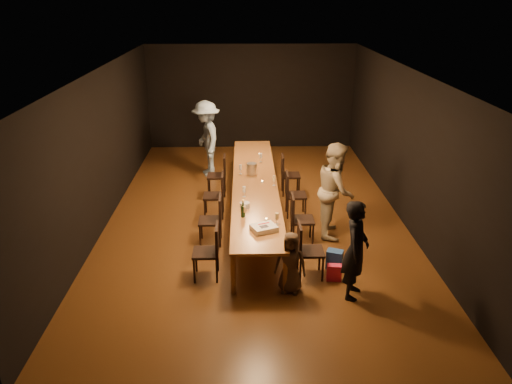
{
  "coord_description": "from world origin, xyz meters",
  "views": [
    {
      "loc": [
        -0.22,
        -9.51,
        4.37
      ],
      "look_at": [
        -0.01,
        -1.17,
        1.0
      ],
      "focal_mm": 35.0,
      "sensor_mm": 36.0,
      "label": 1
    }
  ],
  "objects_px": {
    "chair_left_2": "(214,195)",
    "birthday_cake": "(264,228)",
    "chair_right_1": "(302,219)",
    "chair_right_3": "(291,175)",
    "chair_right_2": "(296,195)",
    "chair_left_3": "(216,175)",
    "chair_right_0": "(311,251)",
    "woman_birthday": "(356,250)",
    "man_blue": "(207,139)",
    "plate_stack": "(245,205)",
    "chair_left_1": "(210,220)",
    "ice_bucket": "(252,169)",
    "woman_tan": "(336,190)",
    "champagne_bottle": "(243,208)",
    "child": "(290,263)",
    "table": "(255,184)",
    "chair_left_0": "(206,252)"
  },
  "relations": [
    {
      "from": "table",
      "to": "woman_birthday",
      "type": "distance_m",
      "value": 3.3
    },
    {
      "from": "chair_left_3",
      "to": "plate_stack",
      "type": "height_order",
      "value": "chair_left_3"
    },
    {
      "from": "child",
      "to": "man_blue",
      "type": "bearing_deg",
      "value": 118.66
    },
    {
      "from": "chair_right_3",
      "to": "champagne_bottle",
      "type": "relative_size",
      "value": 2.94
    },
    {
      "from": "chair_right_0",
      "to": "champagne_bottle",
      "type": "relative_size",
      "value": 2.94
    },
    {
      "from": "chair_left_2",
      "to": "ice_bucket",
      "type": "xyz_separation_m",
      "value": [
        0.79,
        0.49,
        0.4
      ]
    },
    {
      "from": "chair_right_3",
      "to": "chair_left_3",
      "type": "distance_m",
      "value": 1.7
    },
    {
      "from": "chair_right_2",
      "to": "woman_tan",
      "type": "xyz_separation_m",
      "value": [
        0.65,
        -0.85,
        0.44
      ]
    },
    {
      "from": "woman_tan",
      "to": "man_blue",
      "type": "relative_size",
      "value": 0.96
    },
    {
      "from": "chair_left_3",
      "to": "ice_bucket",
      "type": "distance_m",
      "value": 1.14
    },
    {
      "from": "chair_right_1",
      "to": "champagne_bottle",
      "type": "xyz_separation_m",
      "value": [
        -1.09,
        -0.49,
        0.44
      ]
    },
    {
      "from": "chair_right_2",
      "to": "chair_left_1",
      "type": "bearing_deg",
      "value": -54.78
    },
    {
      "from": "chair_left_0",
      "to": "chair_right_2",
      "type": "bearing_deg",
      "value": -35.31
    },
    {
      "from": "champagne_bottle",
      "to": "birthday_cake",
      "type": "bearing_deg",
      "value": -58.08
    },
    {
      "from": "man_blue",
      "to": "chair_left_0",
      "type": "bearing_deg",
      "value": -12.28
    },
    {
      "from": "chair_right_1",
      "to": "chair_left_2",
      "type": "relative_size",
      "value": 1.0
    },
    {
      "from": "man_blue",
      "to": "woman_tan",
      "type": "bearing_deg",
      "value": 21.97
    },
    {
      "from": "chair_left_3",
      "to": "child",
      "type": "relative_size",
      "value": 0.93
    },
    {
      "from": "chair_left_2",
      "to": "birthday_cake",
      "type": "distance_m",
      "value": 2.44
    },
    {
      "from": "chair_left_3",
      "to": "birthday_cake",
      "type": "relative_size",
      "value": 1.94
    },
    {
      "from": "man_blue",
      "to": "ice_bucket",
      "type": "relative_size",
      "value": 7.95
    },
    {
      "from": "man_blue",
      "to": "plate_stack",
      "type": "bearing_deg",
      "value": -2.13
    },
    {
      "from": "chair_left_2",
      "to": "plate_stack",
      "type": "relative_size",
      "value": 5.22
    },
    {
      "from": "chair_right_3",
      "to": "chair_left_1",
      "type": "distance_m",
      "value": 2.94
    },
    {
      "from": "child",
      "to": "ice_bucket",
      "type": "bearing_deg",
      "value": 111.05
    },
    {
      "from": "chair_left_3",
      "to": "chair_right_0",
      "type": "bearing_deg",
      "value": -154.72
    },
    {
      "from": "chair_right_2",
      "to": "ice_bucket",
      "type": "relative_size",
      "value": 3.91
    },
    {
      "from": "chair_right_0",
      "to": "plate_stack",
      "type": "bearing_deg",
      "value": -136.06
    },
    {
      "from": "chair_left_3",
      "to": "table",
      "type": "bearing_deg",
      "value": -144.69
    },
    {
      "from": "woman_birthday",
      "to": "champagne_bottle",
      "type": "height_order",
      "value": "woman_birthday"
    },
    {
      "from": "woman_birthday",
      "to": "man_blue",
      "type": "distance_m",
      "value": 6.12
    },
    {
      "from": "birthday_cake",
      "to": "ice_bucket",
      "type": "xyz_separation_m",
      "value": [
        -0.15,
        2.71,
        0.07
      ]
    },
    {
      "from": "table",
      "to": "chair_right_1",
      "type": "xyz_separation_m",
      "value": [
        0.85,
        -1.2,
        -0.24
      ]
    },
    {
      "from": "chair_right_3",
      "to": "woman_birthday",
      "type": "relative_size",
      "value": 0.59
    },
    {
      "from": "chair_left_1",
      "to": "plate_stack",
      "type": "distance_m",
      "value": 0.73
    },
    {
      "from": "chair_right_1",
      "to": "child",
      "type": "height_order",
      "value": "child"
    },
    {
      "from": "chair_right_1",
      "to": "chair_right_3",
      "type": "distance_m",
      "value": 2.4
    },
    {
      "from": "table",
      "to": "chair_left_3",
      "type": "relative_size",
      "value": 6.45
    },
    {
      "from": "plate_stack",
      "to": "chair_right_3",
      "type": "bearing_deg",
      "value": 66.92
    },
    {
      "from": "chair_right_2",
      "to": "woman_birthday",
      "type": "distance_m",
      "value": 3.05
    },
    {
      "from": "chair_right_2",
      "to": "child",
      "type": "relative_size",
      "value": 0.93
    },
    {
      "from": "woman_tan",
      "to": "plate_stack",
      "type": "bearing_deg",
      "value": 112.74
    },
    {
      "from": "chair_right_0",
      "to": "woman_birthday",
      "type": "bearing_deg",
      "value": 45.5
    },
    {
      "from": "chair_left_2",
      "to": "birthday_cake",
      "type": "relative_size",
      "value": 1.94
    },
    {
      "from": "woman_tan",
      "to": "champagne_bottle",
      "type": "height_order",
      "value": "woman_tan"
    },
    {
      "from": "chair_right_0",
      "to": "chair_right_1",
      "type": "relative_size",
      "value": 1.0
    },
    {
      "from": "chair_right_0",
      "to": "chair_left_0",
      "type": "xyz_separation_m",
      "value": [
        -1.7,
        0.0,
        0.0
      ]
    },
    {
      "from": "chair_left_2",
      "to": "chair_right_2",
      "type": "bearing_deg",
      "value": -90.0
    },
    {
      "from": "man_blue",
      "to": "ice_bucket",
      "type": "height_order",
      "value": "man_blue"
    },
    {
      "from": "man_blue",
      "to": "chair_left_1",
      "type": "bearing_deg",
      "value": -11.19
    }
  ]
}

